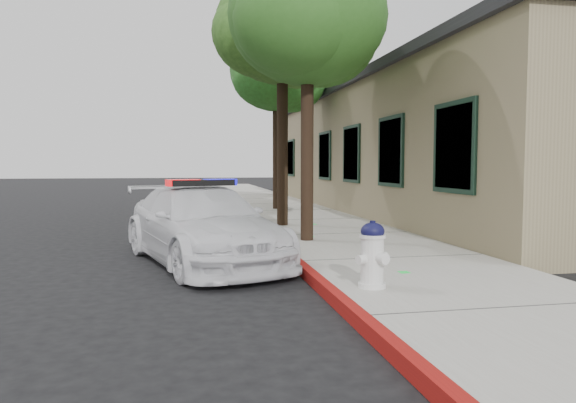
{
  "coord_description": "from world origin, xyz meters",
  "views": [
    {
      "loc": [
        -1.64,
        -7.82,
        1.63
      ],
      "look_at": [
        0.33,
        2.21,
        0.91
      ],
      "focal_mm": 32.69,
      "sensor_mm": 36.0,
      "label": 1
    }
  ],
  "objects_px": {
    "clapboard_building": "(431,150)",
    "street_tree_mid": "(283,33)",
    "fire_hydrant": "(373,254)",
    "street_tree_near": "(308,23)",
    "street_tree_far": "(278,75)",
    "police_car": "(202,225)"
  },
  "relations": [
    {
      "from": "clapboard_building",
      "to": "street_tree_mid",
      "type": "relative_size",
      "value": 3.38
    },
    {
      "from": "fire_hydrant",
      "to": "street_tree_near",
      "type": "relative_size",
      "value": 0.14
    },
    {
      "from": "street_tree_far",
      "to": "fire_hydrant",
      "type": "bearing_deg",
      "value": -94.35
    },
    {
      "from": "clapboard_building",
      "to": "street_tree_far",
      "type": "relative_size",
      "value": 3.52
    },
    {
      "from": "clapboard_building",
      "to": "police_car",
      "type": "distance_m",
      "value": 11.51
    },
    {
      "from": "fire_hydrant",
      "to": "street_tree_far",
      "type": "distance_m",
      "value": 12.21
    },
    {
      "from": "fire_hydrant",
      "to": "street_tree_mid",
      "type": "height_order",
      "value": "street_tree_mid"
    },
    {
      "from": "street_tree_near",
      "to": "street_tree_far",
      "type": "bearing_deg",
      "value": 84.43
    },
    {
      "from": "police_car",
      "to": "street_tree_mid",
      "type": "height_order",
      "value": "street_tree_mid"
    },
    {
      "from": "clapboard_building",
      "to": "police_car",
      "type": "bearing_deg",
      "value": -134.95
    },
    {
      "from": "street_tree_near",
      "to": "street_tree_mid",
      "type": "distance_m",
      "value": 2.72
    },
    {
      "from": "clapboard_building",
      "to": "street_tree_near",
      "type": "bearing_deg",
      "value": -131.19
    },
    {
      "from": "street_tree_near",
      "to": "street_tree_mid",
      "type": "relative_size",
      "value": 0.91
    },
    {
      "from": "clapboard_building",
      "to": "fire_hydrant",
      "type": "distance_m",
      "value": 12.59
    },
    {
      "from": "police_car",
      "to": "fire_hydrant",
      "type": "relative_size",
      "value": 5.84
    },
    {
      "from": "clapboard_building",
      "to": "street_tree_mid",
      "type": "xyz_separation_m",
      "value": [
        -5.97,
        -4.15,
        2.68
      ]
    },
    {
      "from": "fire_hydrant",
      "to": "street_tree_near",
      "type": "xyz_separation_m",
      "value": [
        0.15,
        4.06,
        3.78
      ]
    },
    {
      "from": "street_tree_mid",
      "to": "clapboard_building",
      "type": "bearing_deg",
      "value": 34.8
    },
    {
      "from": "police_car",
      "to": "street_tree_near",
      "type": "height_order",
      "value": "street_tree_near"
    },
    {
      "from": "police_car",
      "to": "street_tree_far",
      "type": "bearing_deg",
      "value": 54.56
    },
    {
      "from": "police_car",
      "to": "fire_hydrant",
      "type": "bearing_deg",
      "value": -72.95
    },
    {
      "from": "fire_hydrant",
      "to": "street_tree_mid",
      "type": "distance_m",
      "value": 7.97
    }
  ]
}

